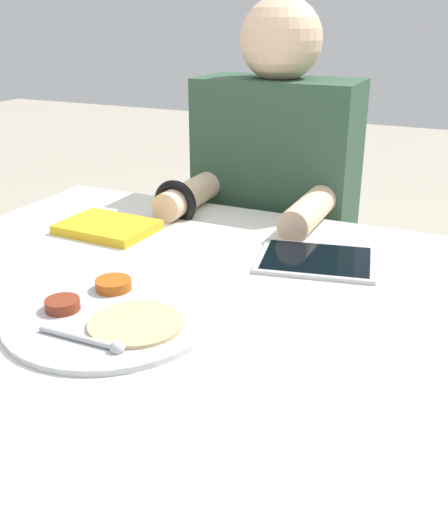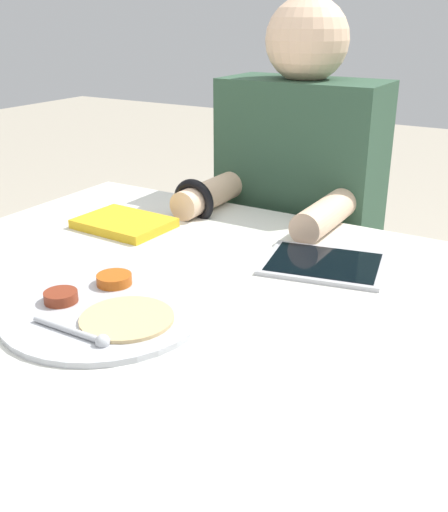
# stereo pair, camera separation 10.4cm
# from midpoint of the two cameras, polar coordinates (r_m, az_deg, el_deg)

# --- Properties ---
(dining_table) EXTENTS (1.27, 1.00, 0.72)m
(dining_table) POSITION_cam_midpoint_polar(r_m,az_deg,el_deg) (1.22, -4.67, -19.45)
(dining_table) COLOR silver
(dining_table) RESTS_ON ground_plane
(thali_tray) EXTENTS (0.33, 0.33, 0.03)m
(thali_tray) POSITION_cam_midpoint_polar(r_m,az_deg,el_deg) (0.98, -13.75, -5.52)
(thali_tray) COLOR #B7BABF
(thali_tray) RESTS_ON dining_table
(red_notebook) EXTENTS (0.21, 0.16, 0.02)m
(red_notebook) POSITION_cam_midpoint_polar(r_m,az_deg,el_deg) (1.36, -13.19, 2.60)
(red_notebook) COLOR silver
(red_notebook) RESTS_ON dining_table
(tablet_device) EXTENTS (0.26, 0.22, 0.01)m
(tablet_device) POSITION_cam_midpoint_polar(r_m,az_deg,el_deg) (1.17, 6.32, -0.41)
(tablet_device) COLOR #B7B7BC
(tablet_device) RESTS_ON dining_table
(person_diner) EXTENTS (0.41, 0.43, 1.21)m
(person_diner) POSITION_cam_midpoint_polar(r_m,az_deg,el_deg) (1.64, 2.91, 0.81)
(person_diner) COLOR black
(person_diner) RESTS_ON ground_plane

